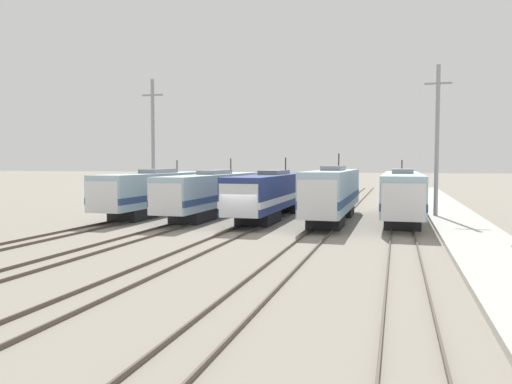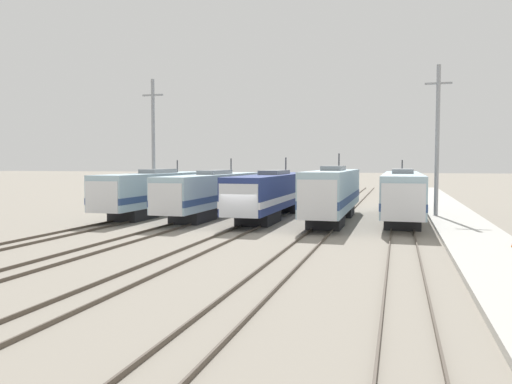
# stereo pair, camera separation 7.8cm
# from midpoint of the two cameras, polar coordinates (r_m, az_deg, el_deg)

# --- Properties ---
(ground_plane) EXTENTS (400.00, 400.00, 0.00)m
(ground_plane) POSITION_cam_midpoint_polar(r_m,az_deg,el_deg) (33.05, -1.77, -4.55)
(ground_plane) COLOR gray
(rail_pair_far_left) EXTENTS (1.50, 120.00, 0.15)m
(rail_pair_far_left) POSITION_cam_midpoint_polar(r_m,az_deg,el_deg) (37.47, -17.01, -3.65)
(rail_pair_far_left) COLOR #4C4238
(rail_pair_far_left) RESTS_ON ground_plane
(rail_pair_center_left) EXTENTS (1.51, 120.00, 0.15)m
(rail_pair_center_left) POSITION_cam_midpoint_polar(r_m,az_deg,el_deg) (34.94, -9.87, -4.05)
(rail_pair_center_left) COLOR #4C4238
(rail_pair_center_left) RESTS_ON ground_plane
(rail_pair_center) EXTENTS (1.51, 120.00, 0.15)m
(rail_pair_center) POSITION_cam_midpoint_polar(r_m,az_deg,el_deg) (33.04, -1.77, -4.42)
(rail_pair_center) COLOR #4C4238
(rail_pair_center) RESTS_ON ground_plane
(rail_pair_center_right) EXTENTS (1.51, 120.00, 0.15)m
(rail_pair_center_right) POSITION_cam_midpoint_polar(r_m,az_deg,el_deg) (31.86, 7.14, -4.74)
(rail_pair_center_right) COLOR #4C4238
(rail_pair_center_right) RESTS_ON ground_plane
(rail_pair_far_right) EXTENTS (1.50, 120.00, 0.15)m
(rail_pair_far_right) POSITION_cam_midpoint_polar(r_m,az_deg,el_deg) (31.50, 16.49, -4.94)
(rail_pair_far_right) COLOR #4C4238
(rail_pair_far_right) RESTS_ON ground_plane
(locomotive_far_left) EXTENTS (2.88, 17.73, 4.79)m
(locomotive_far_left) POSITION_cam_midpoint_polar(r_m,az_deg,el_deg) (44.37, -11.29, 0.09)
(locomotive_far_left) COLOR #232326
(locomotive_far_left) RESTS_ON ground_plane
(locomotive_center_left) EXTENTS (2.76, 19.32, 4.95)m
(locomotive_center_left) POSITION_cam_midpoint_polar(r_m,az_deg,el_deg) (42.55, -4.91, -0.05)
(locomotive_center_left) COLOR #232326
(locomotive_center_left) RESTS_ON ground_plane
(locomotive_center) EXTENTS (2.94, 19.81, 5.04)m
(locomotive_center) POSITION_cam_midpoint_polar(r_m,az_deg,el_deg) (41.40, 1.99, -0.12)
(locomotive_center) COLOR black
(locomotive_center) RESTS_ON ground_plane
(locomotive_center_right) EXTENTS (2.76, 16.40, 5.33)m
(locomotive_center_right) POSITION_cam_midpoint_polar(r_m,az_deg,el_deg) (38.71, 8.79, -0.14)
(locomotive_center_right) COLOR #232326
(locomotive_center_right) RESTS_ON ground_plane
(locomotive_far_right) EXTENTS (2.90, 19.93, 4.79)m
(locomotive_far_right) POSITION_cam_midpoint_polar(r_m,az_deg,el_deg) (41.04, 16.41, -0.20)
(locomotive_far_right) COLOR #232326
(locomotive_far_right) RESTS_ON ground_plane
(catenary_tower_left) EXTENTS (2.09, 0.33, 12.39)m
(catenary_tower_left) POSITION_cam_midpoint_polar(r_m,az_deg,el_deg) (48.28, -11.61, 5.46)
(catenary_tower_left) COLOR gray
(catenary_tower_left) RESTS_ON ground_plane
(catenary_tower_right) EXTENTS (2.09, 0.33, 12.39)m
(catenary_tower_right) POSITION_cam_midpoint_polar(r_m,az_deg,el_deg) (42.93, 20.06, 5.59)
(catenary_tower_right) COLOR gray
(catenary_tower_right) RESTS_ON ground_plane
(platform) EXTENTS (4.00, 120.00, 0.27)m
(platform) POSITION_cam_midpoint_polar(r_m,az_deg,el_deg) (31.81, 23.99, -4.91)
(platform) COLOR #B7B5AD
(platform) RESTS_ON ground_plane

